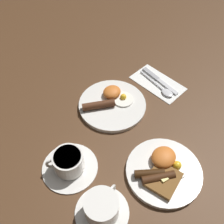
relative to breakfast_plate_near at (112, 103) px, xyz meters
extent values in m
plane|color=#4C301C|center=(0.00, 0.00, -0.01)|extent=(3.00, 3.00, 0.00)
cylinder|color=silver|center=(0.00, 0.00, 0.00)|extent=(0.24, 0.24, 0.01)
cylinder|color=white|center=(-0.04, 0.02, 0.01)|extent=(0.07, 0.07, 0.01)
sphere|color=yellow|center=(-0.04, 0.02, 0.01)|extent=(0.02, 0.02, 0.02)
ellipsoid|color=orange|center=(-0.03, -0.03, 0.02)|extent=(0.07, 0.06, 0.03)
cylinder|color=#4C2816|center=(0.05, -0.02, 0.02)|extent=(0.11, 0.08, 0.03)
cylinder|color=silver|center=(0.07, 0.30, 0.00)|extent=(0.22, 0.22, 0.01)
cylinder|color=white|center=(0.04, 0.31, 0.01)|extent=(0.08, 0.08, 0.01)
sphere|color=yellow|center=(0.04, 0.32, 0.01)|extent=(0.03, 0.03, 0.03)
ellipsoid|color=orange|center=(0.05, 0.27, 0.02)|extent=(0.08, 0.07, 0.03)
cylinder|color=#341C0A|center=(0.12, 0.28, 0.01)|extent=(0.08, 0.07, 0.02)
cylinder|color=#402210|center=(0.11, 0.30, 0.02)|extent=(0.09, 0.07, 0.02)
cube|color=brown|center=(0.10, 0.32, 0.01)|extent=(0.11, 0.10, 0.01)
cube|color=#F4E072|center=(0.10, 0.32, 0.02)|extent=(0.02, 0.02, 0.01)
cylinder|color=silver|center=(0.26, 0.09, -0.01)|extent=(0.17, 0.17, 0.01)
cylinder|color=silver|center=(0.26, 0.09, 0.03)|extent=(0.09, 0.09, 0.06)
cylinder|color=brown|center=(0.26, 0.09, 0.06)|extent=(0.08, 0.08, 0.00)
torus|color=silver|center=(0.30, 0.07, 0.03)|extent=(0.04, 0.03, 0.04)
cylinder|color=silver|center=(0.28, 0.26, -0.01)|extent=(0.15, 0.15, 0.01)
cylinder|color=silver|center=(0.28, 0.26, 0.03)|extent=(0.09, 0.09, 0.06)
cylinder|color=brown|center=(0.28, 0.26, 0.06)|extent=(0.08, 0.08, 0.00)
torus|color=silver|center=(0.24, 0.25, 0.03)|extent=(0.04, 0.02, 0.04)
cube|color=white|center=(-0.21, 0.04, -0.01)|extent=(0.12, 0.20, 0.01)
cube|color=silver|center=(-0.21, 0.08, 0.00)|extent=(0.02, 0.10, 0.00)
cube|color=#9E9EA3|center=(-0.22, -0.01, 0.00)|extent=(0.03, 0.08, 0.01)
ellipsoid|color=silver|center=(-0.19, 0.10, 0.00)|extent=(0.04, 0.05, 0.01)
cube|color=silver|center=(-0.20, 0.02, 0.00)|extent=(0.02, 0.12, 0.00)
camera|label=1|loc=(0.43, 0.45, 0.70)|focal=42.00mm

